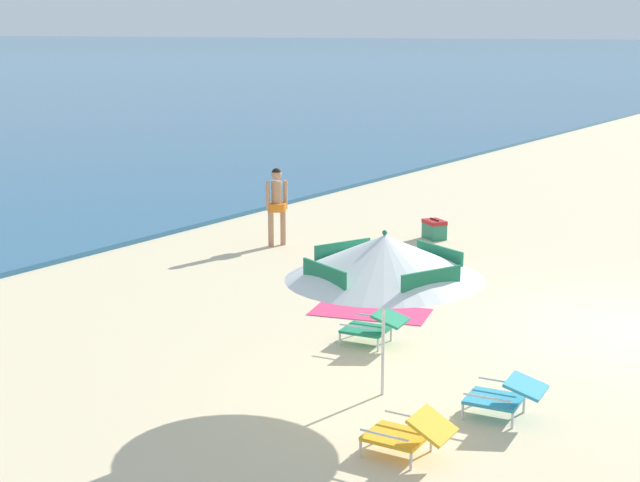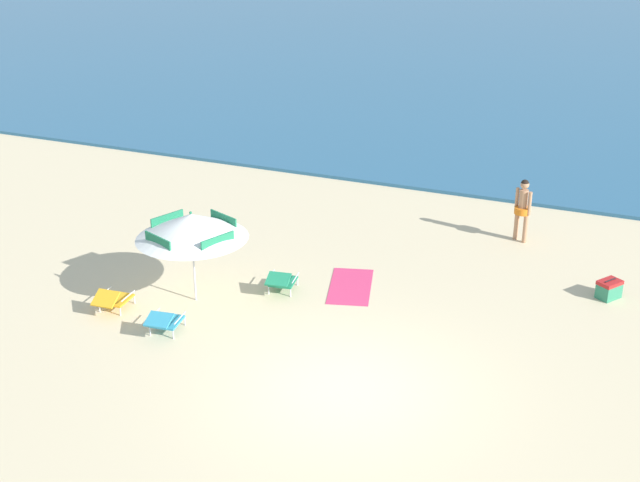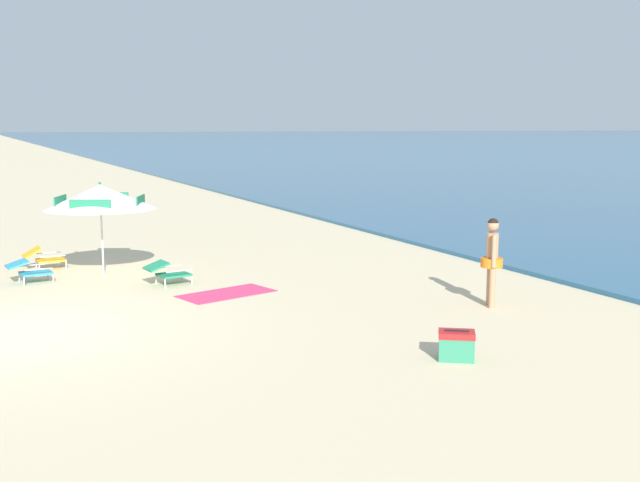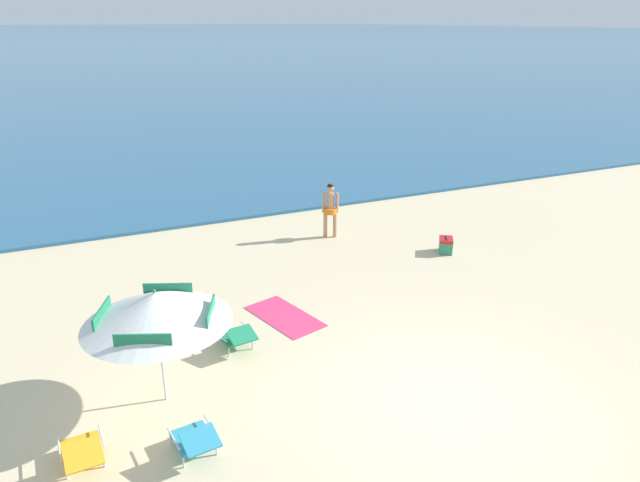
{
  "view_description": "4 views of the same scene",
  "coord_description": "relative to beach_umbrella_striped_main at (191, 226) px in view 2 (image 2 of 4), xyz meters",
  "views": [
    {
      "loc": [
        -13.47,
        -3.33,
        4.29
      ],
      "look_at": [
        -1.92,
        4.41,
        1.17
      ],
      "focal_mm": 53.02,
      "sensor_mm": 36.0,
      "label": 1
    },
    {
      "loc": [
        4.66,
        -12.56,
        8.64
      ],
      "look_at": [
        -2.22,
        4.17,
        0.82
      ],
      "focal_mm": 49.82,
      "sensor_mm": 36.0,
      "label": 2
    },
    {
      "loc": [
        12.25,
        -0.5,
        3.19
      ],
      "look_at": [
        -0.55,
        5.44,
        1.04
      ],
      "focal_mm": 42.44,
      "sensor_mm": 36.0,
      "label": 3
    },
    {
      "loc": [
        -5.17,
        -6.33,
        5.89
      ],
      "look_at": [
        -0.09,
        4.82,
        1.18
      ],
      "focal_mm": 32.38,
      "sensor_mm": 36.0,
      "label": 4
    }
  ],
  "objects": [
    {
      "name": "ground_plane",
      "position": [
        4.18,
        -1.99,
        -1.7
      ],
      "size": [
        800.0,
        800.0,
        0.0
      ],
      "primitive_type": "plane",
      "color": "beige"
    },
    {
      "name": "beach_umbrella_striped_main",
      "position": [
        0.0,
        0.0,
        0.0
      ],
      "size": [
        2.88,
        2.88,
        2.02
      ],
      "color": "silver",
      "rests_on": "ground"
    },
    {
      "name": "lounge_chair_under_umbrella",
      "position": [
        0.16,
        -1.5,
        -1.42
      ],
      "size": [
        0.65,
        0.92,
        0.5
      ],
      "color": "teal",
      "rests_on": "ground"
    },
    {
      "name": "lounge_chair_beside_umbrella",
      "position": [
        -1.33,
        -1.08,
        -1.43
      ],
      "size": [
        0.61,
        0.92,
        0.52
      ],
      "color": "gold",
      "rests_on": "ground"
    },
    {
      "name": "lounge_chair_facing_sea",
      "position": [
        1.54,
        1.02,
        -1.42
      ],
      "size": [
        0.66,
        0.93,
        0.5
      ],
      "color": "#1E7F56",
      "rests_on": "ground"
    },
    {
      "name": "person_standing_near_shore",
      "position": [
        5.77,
        5.81,
        -0.78
      ],
      "size": [
        0.43,
        0.39,
        1.58
      ],
      "color": "tan",
      "rests_on": "ground"
    },
    {
      "name": "cooler_box",
      "position": [
        8.1,
        3.44,
        -1.5
      ],
      "size": [
        0.56,
        0.61,
        0.43
      ],
      "color": "#2D7F5B",
      "rests_on": "ground"
    },
    {
      "name": "beach_towel",
      "position": [
        2.82,
        1.85,
        -1.69
      ],
      "size": [
        1.35,
        1.98,
        0.01
      ],
      "primitive_type": "cube",
      "rotation": [
        0.0,
        0.0,
        3.41
      ],
      "color": "#DB3866",
      "rests_on": "ground"
    }
  ]
}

